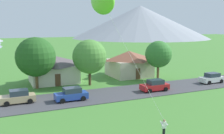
% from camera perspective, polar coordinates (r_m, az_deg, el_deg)
% --- Properties ---
extents(road_strip, '(160.00, 7.45, 0.08)m').
position_cam_1_polar(road_strip, '(35.66, -6.50, -6.65)').
color(road_strip, '#424247').
rests_on(road_strip, ground).
extents(mountain_central_ridge, '(98.82, 98.82, 23.36)m').
position_cam_1_polar(mountain_central_ridge, '(194.17, 6.17, 9.77)').
color(mountain_central_ridge, '#8E939E').
rests_on(mountain_central_ridge, ground).
extents(house_leftmost, '(7.70, 7.59, 4.83)m').
position_cam_1_polar(house_leftmost, '(50.01, 3.73, 0.88)').
color(house_leftmost, beige).
rests_on(house_leftmost, ground).
extents(house_left_center, '(8.24, 6.74, 4.63)m').
position_cam_1_polar(house_left_center, '(45.34, -12.67, -0.33)').
color(house_left_center, beige).
rests_on(house_left_center, ground).
extents(tree_near_left, '(6.04, 6.04, 7.96)m').
position_cam_1_polar(tree_near_left, '(41.20, -16.34, 2.12)').
color(tree_near_left, brown).
rests_on(tree_near_left, ground).
extents(tree_left_of_center, '(5.51, 5.51, 7.45)m').
position_cam_1_polar(tree_left_of_center, '(42.03, -4.94, 2.27)').
color(tree_left_of_center, '#4C3823').
rests_on(tree_left_of_center, ground).
extents(tree_center, '(4.70, 4.70, 6.98)m').
position_cam_1_polar(tree_center, '(46.51, 10.12, 2.75)').
color(tree_center, brown).
rests_on(tree_center, ground).
extents(parked_car_red_west_end, '(4.25, 2.18, 1.68)m').
position_cam_1_polar(parked_car_red_west_end, '(39.16, 9.34, -4.02)').
color(parked_car_red_west_end, red).
rests_on(parked_car_red_west_end, road_strip).
extents(parked_car_tan_mid_west, '(4.20, 2.09, 1.68)m').
position_cam_1_polar(parked_car_tan_mid_west, '(34.73, -19.85, -6.17)').
color(parked_car_tan_mid_west, tan).
rests_on(parked_car_tan_mid_west, road_strip).
extents(parked_car_white_mid_east, '(4.22, 2.12, 1.68)m').
position_cam_1_polar(parked_car_white_mid_east, '(47.02, 20.95, -2.28)').
color(parked_car_white_mid_east, white).
rests_on(parked_car_white_mid_east, road_strip).
extents(parked_car_blue_east_end, '(4.21, 2.09, 1.68)m').
position_cam_1_polar(parked_car_blue_east_end, '(34.29, -8.86, -5.92)').
color(parked_car_blue_east_end, '#2847A8').
rests_on(parked_car_blue_east_end, road_strip).
extents(kite_flyer_with_kite, '(5.24, 6.77, 13.17)m').
position_cam_1_polar(kite_flyer_with_kite, '(24.05, -1.92, 14.14)').
color(kite_flyer_with_kite, black).
rests_on(kite_flyer_with_kite, ground).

